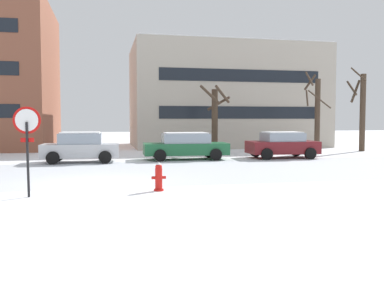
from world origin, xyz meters
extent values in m
plane|color=white|center=(0.00, 0.00, 0.00)|extent=(120.00, 120.00, 0.00)
cube|color=silver|center=(0.00, 3.07, 0.00)|extent=(80.00, 8.13, 0.00)
cylinder|color=black|center=(-1.66, -2.05, 1.06)|extent=(0.07, 0.18, 2.12)
cylinder|color=red|center=(-1.66, -2.05, 2.17)|extent=(0.76, 0.08, 0.76)
cylinder|color=white|center=(-1.66, -2.06, 2.17)|extent=(0.62, 0.08, 0.62)
cube|color=red|center=(-1.66, -2.05, 1.62)|extent=(0.36, 0.05, 0.12)
cylinder|color=white|center=(-1.66, -2.04, 2.22)|extent=(0.42, 0.06, 0.42)
cylinder|color=red|center=(2.06, -1.72, 0.03)|extent=(0.30, 0.30, 0.06)
cylinder|color=red|center=(2.06, -1.72, 0.38)|extent=(0.22, 0.22, 0.63)
sphere|color=red|center=(2.06, -1.72, 0.74)|extent=(0.21, 0.21, 0.21)
cylinder|color=red|center=(1.90, -1.72, 0.41)|extent=(0.12, 0.09, 0.09)
cylinder|color=red|center=(2.22, -1.72, 0.41)|extent=(0.12, 0.09, 0.09)
sphere|color=white|center=(2.06, -1.72, 0.79)|extent=(0.15, 0.15, 0.15)
cube|color=silver|center=(-0.77, 7.55, 0.61)|extent=(3.88, 1.87, 0.68)
cube|color=#8C99A8|center=(-0.77, 7.55, 1.22)|extent=(2.16, 1.67, 0.55)
cube|color=white|center=(-0.77, 7.55, 1.52)|extent=(1.96, 1.55, 0.06)
cylinder|color=black|center=(0.50, 8.40, 0.32)|extent=(0.65, 0.24, 0.64)
cylinder|color=black|center=(0.44, 6.62, 0.32)|extent=(0.65, 0.24, 0.64)
cylinder|color=black|center=(-1.99, 8.48, 0.32)|extent=(0.65, 0.24, 0.64)
cylinder|color=black|center=(-2.05, 6.70, 0.32)|extent=(0.65, 0.24, 0.64)
cube|color=#1E6038|center=(4.77, 7.90, 0.59)|extent=(4.63, 1.89, 0.63)
cube|color=#8C99A8|center=(4.77, 7.90, 1.16)|extent=(2.57, 1.68, 0.52)
cube|color=white|center=(4.77, 7.90, 1.45)|extent=(2.33, 1.55, 0.06)
cylinder|color=black|center=(6.28, 8.74, 0.32)|extent=(0.65, 0.24, 0.64)
cylinder|color=black|center=(6.22, 6.96, 0.32)|extent=(0.65, 0.24, 0.64)
cylinder|color=black|center=(3.31, 8.84, 0.32)|extent=(0.65, 0.24, 0.64)
cylinder|color=black|center=(3.25, 7.06, 0.32)|extent=(0.65, 0.24, 0.64)
cube|color=maroon|center=(10.30, 7.62, 0.62)|extent=(3.93, 1.99, 0.69)
cube|color=#8C99A8|center=(10.30, 7.62, 1.20)|extent=(2.18, 1.78, 0.48)
cube|color=white|center=(10.30, 7.62, 1.47)|extent=(1.99, 1.64, 0.06)
cylinder|color=black|center=(11.59, 8.52, 0.32)|extent=(0.65, 0.24, 0.64)
cylinder|color=black|center=(11.53, 6.63, 0.32)|extent=(0.65, 0.24, 0.64)
cylinder|color=black|center=(9.08, 8.61, 0.32)|extent=(0.65, 0.24, 0.64)
cylinder|color=black|center=(9.02, 6.71, 0.32)|extent=(0.65, 0.24, 0.64)
cylinder|color=#423326|center=(7.33, 11.33, 2.05)|extent=(0.40, 0.40, 4.11)
cylinder|color=#423326|center=(7.68, 10.81, 3.77)|extent=(1.21, 0.91, 1.09)
cylinder|color=#423326|center=(6.88, 10.84, 3.74)|extent=(1.18, 1.09, 1.27)
cylinder|color=#423326|center=(7.75, 11.94, 3.24)|extent=(1.39, 1.04, 0.95)
cylinder|color=#423326|center=(17.85, 11.26, 2.66)|extent=(0.38, 0.38, 5.31)
cylinder|color=#423326|center=(17.32, 11.04, 5.25)|extent=(0.56, 1.16, 1.06)
cylinder|color=#423326|center=(17.08, 11.41, 4.35)|extent=(0.46, 1.65, 1.13)
cylinder|color=#423326|center=(17.57, 11.72, 4.16)|extent=(1.13, 0.77, 1.62)
cylinder|color=#423326|center=(14.08, 10.57, 2.42)|extent=(0.35, 0.35, 4.83)
cylinder|color=#423326|center=(13.78, 11.08, 4.66)|extent=(1.17, 0.75, 1.11)
cylinder|color=#423326|center=(13.49, 10.63, 4.85)|extent=(0.26, 1.26, 1.04)
cylinder|color=#423326|center=(13.46, 10.84, 3.61)|extent=(0.66, 1.34, 1.13)
cylinder|color=#423326|center=(13.83, 9.91, 3.48)|extent=(1.41, 0.59, 1.21)
cube|color=#B2A899|center=(10.29, 19.42, 4.05)|extent=(15.24, 9.22, 8.10)
cube|color=white|center=(10.29, 19.42, 8.15)|extent=(14.94, 9.03, 0.10)
cube|color=black|center=(10.29, 14.79, 2.70)|extent=(12.20, 0.04, 0.90)
cube|color=black|center=(10.29, 14.79, 5.40)|extent=(12.20, 0.04, 0.90)
camera|label=1|loc=(0.47, -14.24, 2.19)|focal=38.67mm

